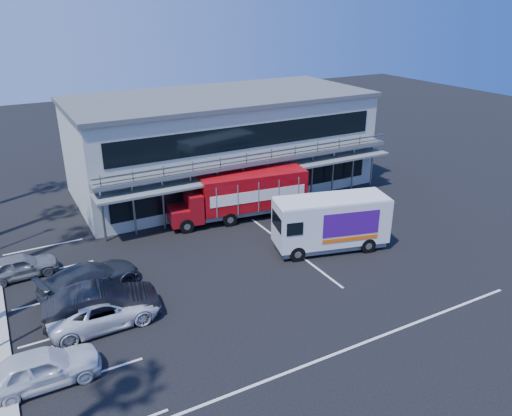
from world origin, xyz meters
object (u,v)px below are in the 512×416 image
parked_car_a (42,368)px  red_truck (244,194)px  white_van (331,222)px  parked_car_b (102,303)px

parked_car_a → red_truck: bearing=-52.9°
white_van → red_truck: bearing=124.3°
red_truck → parked_car_a: (-14.16, -10.58, -0.99)m
red_truck → white_van: size_ratio=1.37×
parked_car_a → parked_car_b: parked_car_b is taller
red_truck → parked_car_a: size_ratio=2.19×
red_truck → parked_car_a: bearing=-136.0°
parked_car_a → parked_car_b: size_ratio=0.85×
red_truck → white_van: bearing=-62.9°
red_truck → parked_car_b: size_ratio=1.86×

